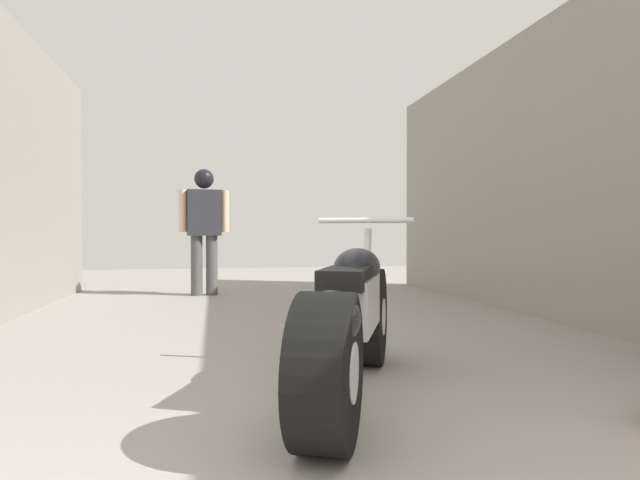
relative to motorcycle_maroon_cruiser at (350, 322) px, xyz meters
name	(u,v)px	position (x,y,z in m)	size (l,w,h in m)	color
ground_plane	(290,335)	(-0.06, 1.86, -0.41)	(18.70, 18.70, 0.00)	gray
garage_partition_right	(568,164)	(2.66, 1.86, 1.15)	(0.08, 8.57, 3.12)	gray
motorcycle_maroon_cruiser	(350,322)	(0.00, 0.00, 0.00)	(1.06, 2.03, 0.99)	black
mechanic_in_blue	(204,220)	(-0.85, 5.09, 0.68)	(0.72, 0.29, 1.82)	#4C4C4C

